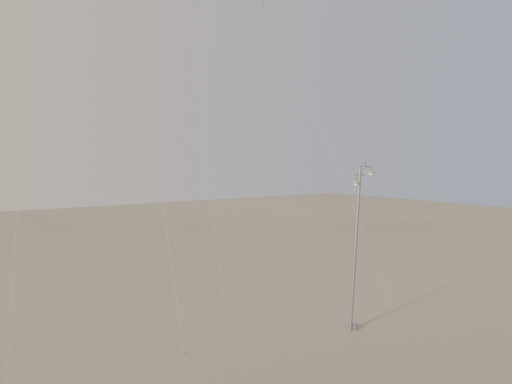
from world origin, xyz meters
TOP-DOWN VIEW (x-y plane):
  - ground at (0.00, 0.00)m, footprint 160.00×160.00m
  - street_lamp at (6.03, 0.11)m, footprint 1.80×0.58m
  - kite_1 at (-2.39, 10.19)m, footprint 2.07×10.90m
  - kite_3 at (-11.17, 0.66)m, footprint 2.63×2.96m
  - kite_4 at (11.74, 13.02)m, footprint 0.51×14.36m
  - kite_5 at (-3.37, 23.96)m, footprint 3.53×11.42m

SIDE VIEW (x-z plane):
  - ground at x=0.00m, z-range 0.00..0.00m
  - street_lamp at x=6.03m, z-range 0.31..9.69m
  - kite_3 at x=-11.17m, z-range 4.37..23.93m
  - kite_1 at x=-2.39m, z-range 5.81..29.71m
  - kite_4 at x=11.74m, z-range 5.89..29.92m
  - kite_5 at x=-3.37m, z-range 6.59..33.87m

